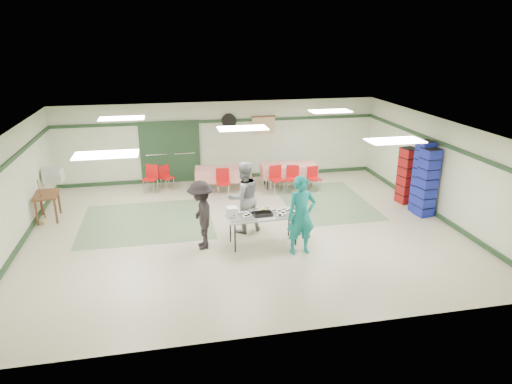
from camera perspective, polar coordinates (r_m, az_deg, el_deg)
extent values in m
plane|color=#C0B29B|center=(12.07, -1.58, -4.60)|extent=(11.00, 11.00, 0.00)
plane|color=silver|center=(11.25, -1.70, 8.08)|extent=(11.00, 11.00, 0.00)
plane|color=beige|center=(15.89, -4.45, 6.38)|extent=(11.00, 0.00, 11.00)
plane|color=beige|center=(7.53, 4.34, -8.81)|extent=(11.00, 0.00, 11.00)
plane|color=beige|center=(12.00, -28.48, -0.26)|extent=(0.00, 9.00, 9.00)
plane|color=beige|center=(13.60, 21.86, 2.81)|extent=(0.00, 9.00, 9.00)
cube|color=#1F3A21|center=(15.72, -4.50, 8.84)|extent=(11.00, 0.06, 0.10)
cube|color=#1F3A21|center=(16.19, -4.32, 1.90)|extent=(11.00, 0.06, 0.12)
cube|color=#1F3A21|center=(11.80, -28.88, 2.95)|extent=(0.06, 9.00, 0.10)
cube|color=#1F3A21|center=(12.43, -27.40, -5.87)|extent=(0.06, 9.00, 0.12)
cube|color=#1F3A21|center=(13.42, 22.12, 5.67)|extent=(0.06, 9.00, 0.10)
cube|color=#1F3A21|center=(13.98, 21.11, -2.26)|extent=(0.06, 9.00, 0.12)
cube|color=slate|center=(12.86, -13.43, -3.59)|extent=(3.50, 3.00, 0.01)
cube|color=slate|center=(14.10, 8.63, -1.20)|extent=(2.50, 3.50, 0.01)
cube|color=gray|center=(15.79, -12.36, 4.79)|extent=(0.90, 0.06, 2.10)
cube|color=gray|center=(15.80, -8.91, 5.01)|extent=(0.90, 0.06, 2.10)
cube|color=#1F3A21|center=(15.77, -10.65, 4.88)|extent=(2.00, 0.03, 2.15)
cylinder|color=black|center=(15.73, -3.39, 8.87)|extent=(0.50, 0.10, 0.50)
cube|color=#D2B783|center=(15.97, 0.93, 8.34)|extent=(0.80, 0.02, 0.60)
cube|color=#B4B4AF|center=(10.95, 0.89, -2.96)|extent=(1.77, 0.79, 0.04)
cylinder|color=black|center=(10.69, -2.63, -5.78)|extent=(0.04, 0.04, 0.72)
cylinder|color=black|center=(11.07, 5.04, -4.94)|extent=(0.04, 0.04, 0.72)
cylinder|color=black|center=(11.20, -3.23, -4.59)|extent=(0.04, 0.04, 0.72)
cylinder|color=black|center=(11.55, 4.12, -3.83)|extent=(0.04, 0.04, 0.72)
cube|color=silver|center=(11.04, 3.75, -2.64)|extent=(0.64, 0.50, 0.02)
cube|color=silver|center=(11.07, 0.51, -2.52)|extent=(0.55, 0.43, 0.02)
cube|color=silver|center=(10.75, -1.70, -3.21)|extent=(0.63, 0.49, 0.02)
cube|color=black|center=(10.89, 0.85, -2.74)|extent=(0.45, 0.30, 0.08)
cube|color=white|center=(10.85, -3.02, -2.46)|extent=(0.25, 0.23, 0.22)
imported|color=#127F7F|center=(10.51, 5.68, -2.92)|extent=(0.69, 0.46, 1.86)
imported|color=gray|center=(11.60, -1.57, -0.64)|extent=(1.07, 0.93, 1.86)
imported|color=black|center=(10.81, -6.87, -2.88)|extent=(0.67, 1.11, 1.67)
cube|color=red|center=(15.20, 4.09, 3.41)|extent=(1.86, 0.89, 0.05)
cube|color=red|center=(15.25, 4.08, 2.73)|extent=(1.86, 0.91, 0.40)
cylinder|color=black|center=(14.88, 1.45, 1.59)|extent=(0.04, 0.04, 0.72)
cylinder|color=black|center=(15.20, 7.09, 1.82)|extent=(0.04, 0.04, 0.72)
cylinder|color=black|center=(15.45, 1.08, 2.26)|extent=(0.04, 0.04, 0.72)
cylinder|color=black|center=(15.76, 6.52, 2.48)|extent=(0.04, 0.04, 0.72)
cube|color=red|center=(14.78, -4.17, 2.95)|extent=(1.84, 0.94, 0.05)
cube|color=red|center=(14.83, -4.15, 2.24)|extent=(1.84, 0.96, 0.40)
cylinder|color=black|center=(14.61, -7.00, 1.10)|extent=(0.04, 0.04, 0.72)
cylinder|color=black|center=(14.64, -1.21, 1.29)|extent=(0.04, 0.04, 0.72)
cylinder|color=black|center=(15.17, -6.96, 1.79)|extent=(0.04, 0.04, 0.72)
cylinder|color=black|center=(15.20, -1.38, 1.97)|extent=(0.04, 0.04, 0.72)
cube|color=red|center=(14.67, 4.57, 1.59)|extent=(0.50, 0.50, 0.04)
cube|color=red|center=(14.78, 4.62, 2.62)|extent=(0.39, 0.16, 0.40)
cylinder|color=silver|center=(14.60, 3.90, 0.57)|extent=(0.02, 0.02, 0.42)
cylinder|color=silver|center=(14.59, 5.15, 0.52)|extent=(0.02, 0.02, 0.42)
cylinder|color=silver|center=(14.90, 3.96, 0.96)|extent=(0.02, 0.02, 0.42)
cylinder|color=silver|center=(14.89, 5.19, 0.91)|extent=(0.02, 0.02, 0.42)
cube|color=red|center=(14.54, 2.70, 1.53)|extent=(0.48, 0.48, 0.04)
cube|color=red|center=(14.64, 2.41, 2.58)|extent=(0.41, 0.11, 0.41)
cylinder|color=silver|center=(14.41, 2.35, 0.37)|extent=(0.02, 0.02, 0.43)
cylinder|color=silver|center=(14.54, 3.54, 0.53)|extent=(0.02, 0.02, 0.43)
cylinder|color=silver|center=(14.70, 1.83, 0.76)|extent=(0.02, 0.02, 0.43)
cylinder|color=silver|center=(14.83, 3.00, 0.91)|extent=(0.02, 0.02, 0.43)
cube|color=red|center=(14.90, 7.33, 1.64)|extent=(0.42, 0.42, 0.04)
cube|color=red|center=(14.98, 7.08, 2.56)|extent=(0.37, 0.10, 0.37)
cylinder|color=silver|center=(14.77, 7.05, 0.63)|extent=(0.02, 0.02, 0.39)
cylinder|color=silver|center=(14.91, 8.06, 0.75)|extent=(0.02, 0.02, 0.39)
cylinder|color=silver|center=(15.02, 6.54, 0.97)|extent=(0.02, 0.02, 0.39)
cylinder|color=silver|center=(15.15, 7.54, 1.09)|extent=(0.02, 0.02, 0.39)
cube|color=red|center=(14.24, -4.15, 1.10)|extent=(0.45, 0.45, 0.04)
cube|color=red|center=(14.34, -4.19, 2.19)|extent=(0.41, 0.08, 0.41)
cylinder|color=silver|center=(14.15, -4.77, -0.04)|extent=(0.02, 0.02, 0.43)
cylinder|color=silver|center=(14.16, -3.44, 0.00)|extent=(0.02, 0.02, 0.43)
cylinder|color=silver|center=(14.46, -4.80, 0.39)|extent=(0.02, 0.02, 0.43)
cylinder|color=silver|center=(14.47, -3.49, 0.43)|extent=(0.02, 0.02, 0.43)
cube|color=red|center=(15.15, -11.05, 1.75)|extent=(0.51, 0.51, 0.04)
cube|color=red|center=(15.23, -11.44, 2.62)|extent=(0.34, 0.23, 0.37)
cylinder|color=silver|center=(15.02, -11.17, 0.72)|extent=(0.02, 0.02, 0.39)
cylinder|color=silver|center=(15.17, -10.22, 0.97)|extent=(0.02, 0.02, 0.39)
cylinder|color=silver|center=(15.26, -11.77, 0.98)|extent=(0.02, 0.02, 0.39)
cylinder|color=silver|center=(15.41, -10.83, 1.22)|extent=(0.02, 0.02, 0.39)
cube|color=red|center=(14.95, -13.09, 1.57)|extent=(0.55, 0.55, 0.04)
cube|color=red|center=(15.05, -12.86, 2.61)|extent=(0.40, 0.20, 0.42)
cylinder|color=silver|center=(14.95, -13.86, 0.53)|extent=(0.02, 0.02, 0.44)
cylinder|color=silver|center=(14.82, -12.69, 0.45)|extent=(0.02, 0.02, 0.44)
cylinder|color=silver|center=(15.24, -13.34, 0.93)|extent=(0.02, 0.02, 0.44)
cylinder|color=silver|center=(15.11, -12.19, 0.85)|extent=(0.02, 0.02, 0.44)
cube|color=navy|center=(13.66, 20.04, 1.76)|extent=(0.45, 0.45, 2.09)
cube|color=maroon|center=(14.36, 18.36, 1.95)|extent=(0.51, 0.51, 1.69)
cube|color=navy|center=(13.45, 20.60, 1.11)|extent=(0.47, 0.47, 1.95)
cube|color=brown|center=(13.66, -24.75, -0.30)|extent=(0.66, 0.96, 0.05)
cube|color=brown|center=(13.47, -25.74, -2.40)|extent=(0.05, 0.05, 0.70)
cube|color=brown|center=(13.39, -23.74, -2.23)|extent=(0.05, 0.05, 0.70)
cube|color=brown|center=(14.17, -25.29, -1.30)|extent=(0.05, 0.05, 0.70)
cube|color=brown|center=(14.09, -23.38, -1.13)|extent=(0.05, 0.05, 0.70)
cube|color=#AFAFAA|center=(14.59, -24.00, 1.94)|extent=(0.55, 0.49, 0.41)
cylinder|color=brown|center=(13.51, -25.22, -0.97)|extent=(0.07, 0.20, 1.22)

